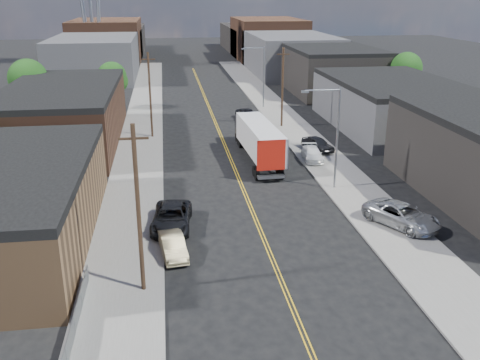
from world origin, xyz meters
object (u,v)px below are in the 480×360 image
object	(u,v)px
car_left_c	(172,218)
car_ahead_truck	(246,115)
car_left_b	(173,246)
car_right_lot_b	(312,154)
car_right_lot_c	(318,144)
car_right_lot_a	(402,215)
semi_truck	(257,137)

from	to	relation	value
car_left_c	car_ahead_truck	world-z (taller)	car_left_c
car_left_b	car_right_lot_b	bearing A→B (deg)	44.45
car_left_c	car_right_lot_c	distance (m)	23.98
car_left_c	car_right_lot_a	distance (m)	16.95
car_right_lot_a	car_left_b	bearing A→B (deg)	157.96
car_left_b	car_left_c	size ratio (longest dim) A/B	0.71
car_right_lot_c	car_ahead_truck	bearing A→B (deg)	87.46
car_right_lot_a	car_ahead_truck	distance (m)	36.68
car_left_c	semi_truck	bearing A→B (deg)	66.65
semi_truck	car_right_lot_b	world-z (taller)	semi_truck
semi_truck	car_right_lot_b	bearing A→B (deg)	-20.82
semi_truck	car_right_lot_a	bearing A→B (deg)	-70.26
semi_truck	car_left_b	xyz separation A→B (m)	(-9.15, -20.68, -1.58)
car_left_c	car_right_lot_a	bearing A→B (deg)	-1.65
car_left_c	car_right_lot_b	distance (m)	20.59
car_right_lot_b	car_right_lot_c	world-z (taller)	car_right_lot_c
semi_truck	car_left_c	xyz separation A→B (m)	(-9.15, -16.31, -1.45)
car_left_c	car_left_b	bearing A→B (deg)	-84.05
car_left_b	car_right_lot_b	size ratio (longest dim) A/B	0.94
car_right_lot_b	car_right_lot_c	xyz separation A→B (m)	(1.49, 3.25, 0.10)
car_left_c	car_right_lot_a	size ratio (longest dim) A/B	1.01
car_right_lot_a	car_ahead_truck	xyz separation A→B (m)	(-6.07, 36.18, -0.25)
car_right_lot_a	car_right_lot_c	world-z (taller)	car_right_lot_a
car_right_lot_c	semi_truck	bearing A→B (deg)	170.98
car_left_b	car_right_lot_c	world-z (taller)	car_right_lot_c
car_right_lot_a	car_right_lot_c	bearing A→B (deg)	62.74
car_right_lot_b	car_left_c	bearing A→B (deg)	-130.02
semi_truck	car_left_c	world-z (taller)	semi_truck
semi_truck	car_right_lot_c	bearing A→B (deg)	9.25
semi_truck	car_right_lot_b	distance (m)	5.92
car_right_lot_b	car_right_lot_c	size ratio (longest dim) A/B	1.02
car_right_lot_a	car_right_lot_b	distance (m)	16.91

